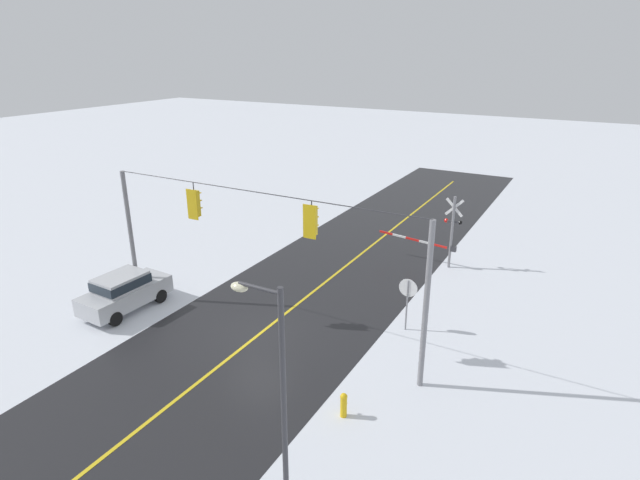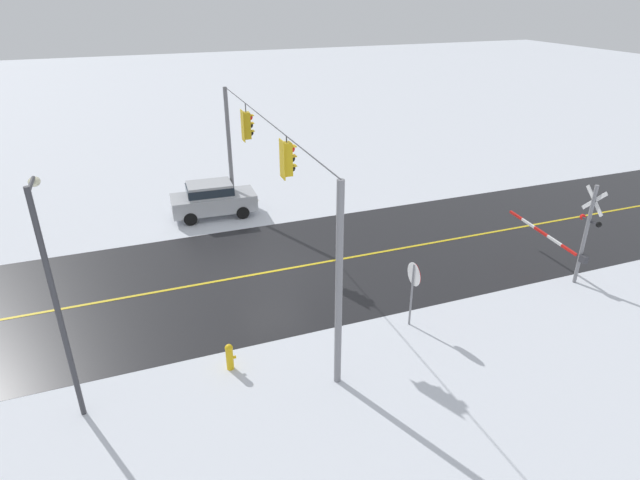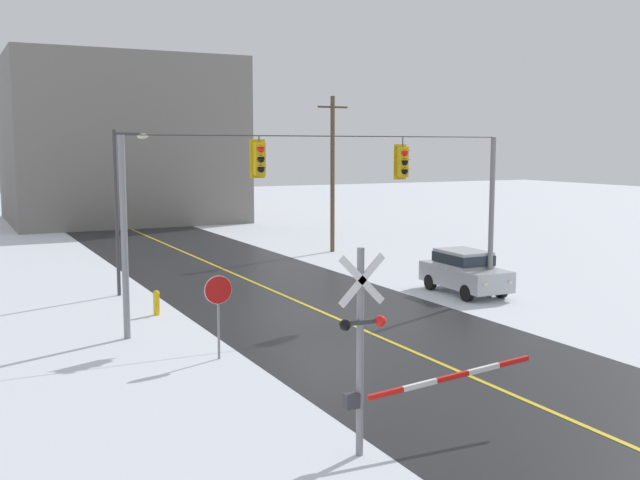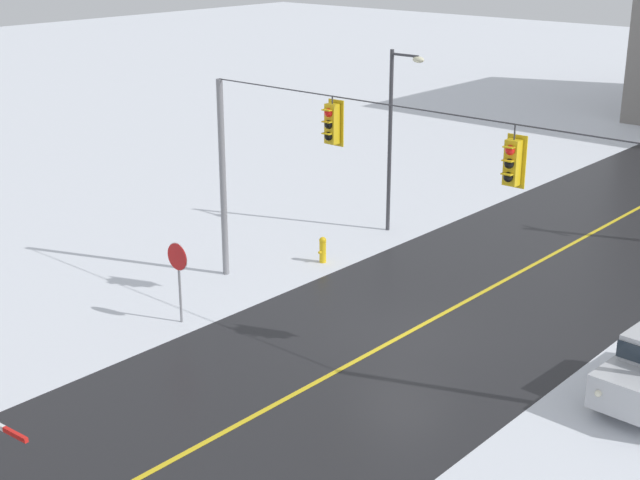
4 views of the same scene
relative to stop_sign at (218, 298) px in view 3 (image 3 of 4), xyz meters
The scene contains 11 objects.
ground_plane 6.46m from the stop_sign, 33.20° to the left, with size 160.00×160.00×0.00m, color silver.
road_asphalt 10.90m from the stop_sign, 61.01° to the left, with size 9.00×80.00×0.01m, color black.
lane_centre_line 10.90m from the stop_sign, 61.01° to the left, with size 0.14×72.00×0.01m, color gold.
signal_span 6.71m from the stop_sign, 32.80° to the left, with size 14.20×0.47×6.22m.
stop_sign is the anchor object (origin of this frame).
railroad_crossing 7.48m from the stop_sign, 85.14° to the right, with size 4.61×0.31×4.00m.
parked_car_silver 12.70m from the stop_sign, 20.90° to the left, with size 1.94×4.25×1.74m.
streetlamp_near 10.58m from the stop_sign, 92.06° to the left, with size 1.39×0.28×6.50m.
fire_hydrant 6.35m from the stop_sign, 91.36° to the left, with size 0.24×0.31×0.88m.
utility_pole 21.94m from the stop_sign, 54.16° to the left, with size 1.80×0.24×8.59m.
building_distant 42.39m from the stop_sign, 81.59° to the left, with size 16.86×15.18×12.56m, color slate.
Camera 3 is at (-11.82, -22.82, 5.86)m, focal length 42.31 mm.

